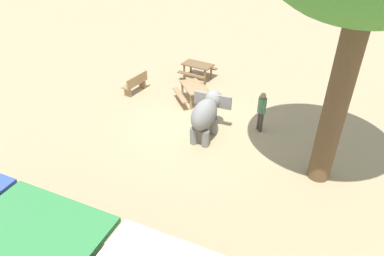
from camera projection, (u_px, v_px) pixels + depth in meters
name	position (u px, v px, depth m)	size (l,w,h in m)	color
ground_plane	(201.00, 127.00, 13.50)	(60.00, 60.00, 0.00)	tan
elephant	(206.00, 113.00, 12.52)	(1.49, 2.20, 1.53)	slate
person_handler	(262.00, 109.00, 12.82)	(0.35, 0.42, 1.62)	#3F3833
wooden_bench	(136.00, 83.00, 15.79)	(0.59, 1.44, 0.88)	#9E7A51
picnic_table_near	(193.00, 90.00, 14.96)	(2.11, 2.11, 0.78)	#9E7A51
picnic_table_far	(198.00, 68.00, 17.03)	(1.68, 1.66, 0.78)	brown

